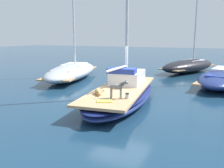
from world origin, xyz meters
TOP-DOWN VIEW (x-y plane):
  - ground_plane at (0.00, 0.00)m, footprint 120.00×120.00m
  - sailboat_main at (0.00, 0.00)m, footprint 3.49×7.52m
  - mast_main at (-0.13, 0.76)m, footprint 0.14×2.27m
  - cabin_house at (-0.17, 1.11)m, footprint 1.69×2.40m
  - dog_grey at (0.62, -1.85)m, footprint 0.93×0.35m
  - dog_tan at (-0.34, -1.57)m, footprint 0.62×0.82m
  - deck_winch at (0.96, -1.70)m, footprint 0.16×0.16m
  - coiled_rope at (-0.42, -1.06)m, footprint 0.32×0.32m
  - deck_towel at (0.40, -2.45)m, footprint 0.66×0.58m
  - moored_boat_port_side at (-5.67, 4.20)m, footprint 4.61×8.08m
  - moored_boat_far_astern at (1.43, 11.17)m, footprint 4.67×7.26m

SIDE VIEW (x-z plane):
  - ground_plane at x=0.00m, z-range 0.00..0.00m
  - sailboat_main at x=0.00m, z-range 0.01..0.67m
  - moored_boat_port_side at x=-5.67m, z-range -2.46..3.56m
  - moored_boat_far_astern at x=1.43m, z-range -3.53..4.68m
  - deck_towel at x=0.40m, z-range 0.66..0.69m
  - coiled_rope at x=-0.42m, z-range 0.66..0.70m
  - deck_winch at x=0.96m, z-range 0.65..0.86m
  - dog_tan at x=-0.34m, z-range 0.66..0.88m
  - cabin_house at x=-0.17m, z-range 0.59..1.43m
  - dog_grey at x=0.62m, z-range 0.73..1.43m
  - mast_main at x=-0.13m, z-range 0.28..8.42m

